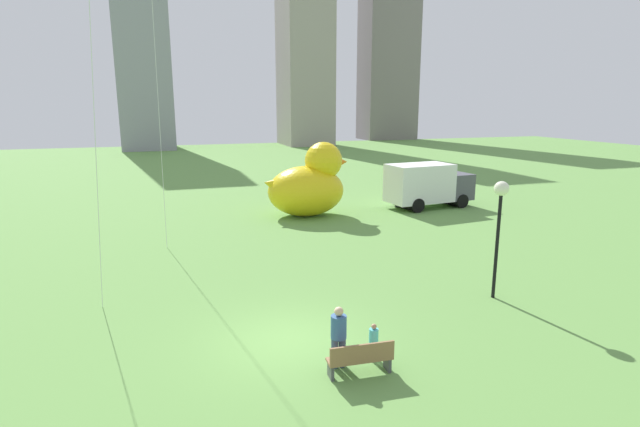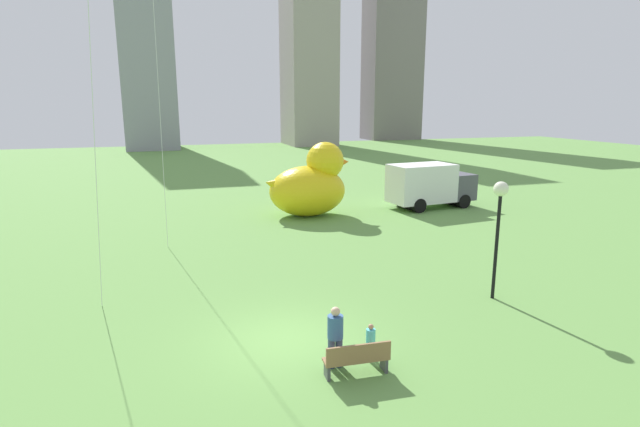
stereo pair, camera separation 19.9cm
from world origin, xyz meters
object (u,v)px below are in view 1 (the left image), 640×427
Objects in this scene: person_adult at (339,334)px; box_truck at (427,186)px; person_child at (374,340)px; giant_inflatable_duck at (309,185)px; lamppost at (500,207)px; park_bench at (361,358)px.

person_adult is 21.02m from box_truck.
person_adult is 1.63× the size of person_child.
giant_inflatable_duck is 14.66m from lamppost.
box_truck is at bearing 53.78° from person_adult.
lamppost is at bearing 21.70° from person_adult.
box_truck is (5.63, 14.25, -1.82)m from lamppost.
park_bench is 0.81m from person_adult.
lamppost is 0.71× the size of box_truck.
park_bench is 1.02× the size of person_adult.
person_child is 6.89m from lamppost.
person_adult is 0.31× the size of giant_inflatable_duck.
box_truck is (7.96, -0.16, -0.44)m from giant_inflatable_duck.
person_child is (0.63, 0.63, 0.08)m from park_bench.
person_child is 0.17× the size of box_truck.
lamppost is (6.40, 3.26, 2.78)m from park_bench.
person_adult is 0.40× the size of lamppost.
giant_inflatable_duck is at bearing 75.39° from person_adult.
box_truck reaches higher than park_bench.
box_truck is (11.40, 16.88, 0.88)m from person_child.
giant_inflatable_duck is at bearing 78.58° from person_child.
park_bench is at bearing -135.09° from person_child.
lamppost reaches higher than person_adult.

